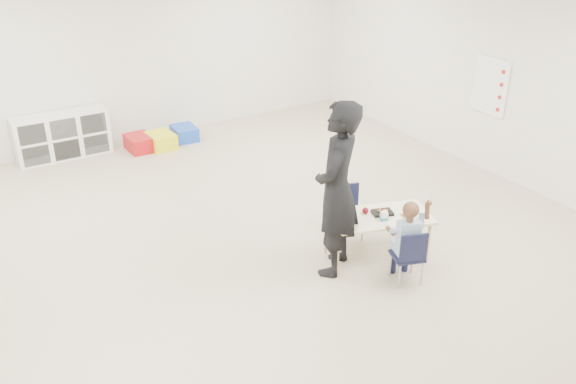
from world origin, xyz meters
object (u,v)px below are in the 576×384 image
table (376,236)px  child (409,240)px  chair_near (407,255)px  cubby_shelf (62,136)px  adult (337,190)px

table → child: child is taller
table → chair_near: size_ratio=2.02×
chair_near → child: (0.00, 0.00, 0.18)m
cubby_shelf → adult: size_ratio=0.73×
chair_near → adult: size_ratio=0.33×
table → adult: 0.87m
chair_near → child: 0.18m
table → child: 0.58m
table → adult: adult is taller
table → cubby_shelf: 5.34m
table → cubby_shelf: bearing=134.0°
table → chair_near: (-0.03, -0.53, 0.05)m
chair_near → adult: bearing=149.3°
table → cubby_shelf: cubby_shelf is taller
adult → table: bearing=133.3°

